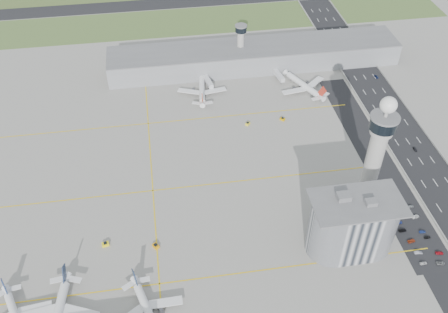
{
  "coord_description": "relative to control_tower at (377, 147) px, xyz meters",
  "views": [
    {
      "loc": [
        -31.09,
        -163.61,
        194.7
      ],
      "look_at": [
        0.0,
        35.0,
        15.0
      ],
      "focal_mm": 40.0,
      "sensor_mm": 36.0,
      "label": 1
    }
  ],
  "objects": [
    {
      "name": "ground",
      "position": [
        -72.0,
        -8.0,
        -35.04
      ],
      "size": [
        1000.0,
        1000.0,
        0.0
      ],
      "primitive_type": "plane",
      "color": "#9F9D94"
    },
    {
      "name": "grass_strip_0",
      "position": [
        -92.0,
        217.0,
        -35.0
      ],
      "size": [
        480.0,
        50.0,
        0.08
      ],
      "primitive_type": "cube",
      "color": "#546F34",
      "rests_on": "ground"
    },
    {
      "name": "runway",
      "position": [
        -92.0,
        254.0,
        -34.98
      ],
      "size": [
        480.0,
        22.0,
        0.1
      ],
      "primitive_type": "cube",
      "color": "black",
      "rests_on": "ground"
    },
    {
      "name": "highway",
      "position": [
        43.0,
        -8.0,
        -34.99
      ],
      "size": [
        28.0,
        500.0,
        0.1
      ],
      "primitive_type": "cube",
      "color": "black",
      "rests_on": "ground"
    },
    {
      "name": "barrier_left",
      "position": [
        29.0,
        -8.0,
        -34.44
      ],
      "size": [
        0.6,
        500.0,
        1.2
      ],
      "primitive_type": "cube",
      "color": "#9E9E99",
      "rests_on": "ground"
    },
    {
      "name": "landside_road",
      "position": [
        18.0,
        -18.0,
        -35.0
      ],
      "size": [
        18.0,
        260.0,
        0.08
      ],
      "primitive_type": "cube",
      "color": "black",
      "rests_on": "ground"
    },
    {
      "name": "parking_lot",
      "position": [
        16.0,
        -30.0,
        -34.99
      ],
      "size": [
        20.0,
        44.0,
        0.1
      ],
      "primitive_type": "cube",
      "color": "black",
      "rests_on": "ground"
    },
    {
      "name": "taxiway_line_h_0",
      "position": [
        -112.0,
        -38.0,
        -35.04
      ],
      "size": [
        260.0,
        0.6,
        0.01
      ],
      "primitive_type": "cube",
      "color": "yellow",
      "rests_on": "ground"
    },
    {
      "name": "taxiway_line_h_1",
      "position": [
        -112.0,
        22.0,
        -35.04
      ],
      "size": [
        260.0,
        0.6,
        0.01
      ],
      "primitive_type": "cube",
      "color": "yellow",
      "rests_on": "ground"
    },
    {
      "name": "taxiway_line_h_2",
      "position": [
        -112.0,
        82.0,
        -35.04
      ],
      "size": [
        260.0,
        0.6,
        0.01
      ],
      "primitive_type": "cube",
      "color": "yellow",
      "rests_on": "ground"
    },
    {
      "name": "taxiway_line_v",
      "position": [
        -112.0,
        22.0,
        -35.04
      ],
      "size": [
        0.6,
        260.0,
        0.01
      ],
      "primitive_type": "cube",
      "color": "yellow",
      "rests_on": "ground"
    },
    {
      "name": "control_tower",
      "position": [
        0.0,
        0.0,
        0.0
      ],
      "size": [
        14.0,
        14.0,
        64.5
      ],
      "color": "#ADAAA5",
      "rests_on": "ground"
    },
    {
      "name": "secondary_tower",
      "position": [
        -42.0,
        142.0,
        -16.24
      ],
      "size": [
        8.6,
        8.6,
        31.9
      ],
      "color": "#ADAAA5",
      "rests_on": "ground"
    },
    {
      "name": "admin_building",
      "position": [
        -20.01,
        -30.0,
        -19.74
      ],
      "size": [
        42.0,
        24.0,
        33.5
      ],
      "color": "#B2B2B7",
      "rests_on": "ground"
    },
    {
      "name": "terminal_pier",
      "position": [
        -32.0,
        140.0,
        -27.14
      ],
      "size": [
        210.0,
        32.0,
        15.8
      ],
      "color": "gray",
      "rests_on": "ground"
    },
    {
      "name": "airplane_near_b",
      "position": [
        -155.65,
        -49.39,
        -29.21
      ],
      "size": [
        40.5,
        45.89,
        11.67
      ],
      "primitive_type": null,
      "rotation": [
        0.0,
        0.0,
        -1.7
      ],
      "color": "white",
      "rests_on": "ground"
    },
    {
      "name": "airplane_near_c",
      "position": [
        -117.47,
        -53.49,
        -29.73
      ],
      "size": [
        42.0,
        45.75,
        10.61
      ],
      "primitive_type": null,
      "rotation": [
        0.0,
        0.0,
        -1.27
      ],
      "color": "white",
      "rests_on": "ground"
    },
    {
      "name": "airplane_far_a",
      "position": [
        -74.13,
        110.58,
        -29.53
      ],
      "size": [
        37.37,
        42.64,
        11.02
      ],
      "primitive_type": null,
      "rotation": [
        0.0,
        0.0,
        1.47
      ],
      "color": "white",
      "rests_on": "ground"
    },
    {
      "name": "airplane_far_b",
      "position": [
        -4.76,
        104.64,
        -29.16
      ],
      "size": [
        50.09,
        53.15,
        11.76
      ],
      "primitive_type": null,
      "rotation": [
        0.0,
        0.0,
        2.01
      ],
      "color": "white",
      "rests_on": "ground"
    },
    {
      "name": "jet_bridge_far_0",
      "position": [
        -70.0,
        124.0,
        -32.19
      ],
      "size": [
        5.39,
        14.31,
        5.7
      ],
      "primitive_type": null,
      "rotation": [
        0.0,
        0.0,
        -1.4
      ],
      "color": "silver",
      "rests_on": "ground"
    },
    {
      "name": "jet_bridge_far_1",
      "position": [
        -20.0,
        124.0,
        -32.19
      ],
      "size": [
        5.39,
        14.31,
        5.7
      ],
      "primitive_type": null,
      "rotation": [
        0.0,
        0.0,
        -1.4
      ],
      "color": "silver",
      "rests_on": "ground"
    },
    {
      "name": "tug_1",
      "position": [
        -150.81,
        -46.28,
        -34.19
      ],
      "size": [
        3.0,
        3.49,
        1.71
      ],
      "primitive_type": null,
      "rotation": [
        0.0,
        0.0,
        -2.74
      ],
      "color": "gold",
      "rests_on": "ground"
    },
    {
      "name": "tug_2",
      "position": [
        -136.69,
        -11.79,
        -34.07
      ],
      "size": [
        3.74,
        2.93,
        1.95
      ],
      "primitive_type": null,
      "rotation": [
        0.0,
        0.0,
        -1.37
      ],
      "color": "yellow",
      "rests_on": "ground"
    },
    {
      "name": "tug_3",
      "position": [
        -112.47,
        -16.72,
        -34.07
      ],
      "size": [
        3.72,
        4.06,
        1.95
      ],
      "primitive_type": null,
      "rotation": [
        0.0,
        0.0,
        -2.59
      ],
      "color": "orange",
      "rests_on": "ground"
    },
    {
      "name": "tug_4",
      "position": [
        -49.9,
        71.17,
        -34.17
      ],
      "size": [
        3.53,
        3.6,
        1.74
      ],
      "primitive_type": null,
      "rotation": [
        0.0,
        0.0,
        2.41
      ],
      "color": "yellow",
      "rests_on": "ground"
    },
    {
      "name": "tug_5",
      "position": [
        -27.08,
        72.48,
        -34.17
      ],
      "size": [
        3.57,
        3.6,
        1.75
      ],
      "primitive_type": null,
      "rotation": [
        0.0,
        0.0,
        0.76
      ],
      "color": "#DA9E00",
      "rests_on": "ground"
    },
    {
      "name": "car_lot_0",
      "position": [
        11.77,
        -46.22,
        -34.44
      ],
      "size": [
        3.55,
        1.54,
        1.19
      ],
      "primitive_type": "imported",
      "rotation": [
        0.0,
        0.0,
        1.61
      ],
      "color": "silver",
      "rests_on": "ground"
    },
    {
      "name": "car_lot_1",
      "position": [
        12.16,
        -40.03,
        -34.4
      ],
      "size": [
        4.02,
        1.75,
        1.28
      ],
      "primitive_type": "imported",
      "rotation": [
        0.0,
        0.0,
        1.47
      ],
      "color": "#A0A1AF",
      "rests_on": "ground"
    },
    {
      "name": "car_lot_2",
      "position": [
        11.96,
        -32.84,
        -34.49
      ],
      "size": [
        4.2,
        2.44,
        1.1
      ],
      "primitive_type": "imported",
      "rotation": [
        0.0,
        0.0,
        1.73
      ],
      "color": "#AD3C1B",
      "rests_on": "ground"
    },
    {
      "name": "car_lot_3",
      "position": [
        10.39,
        -25.85,
        -34.45
      ],
      "size": [
        4.2,
        1.96,
        1.19
      ],
      "primitive_type": "imported",
      "rotation": [
        0.0,
        0.0,
        1.65
      ],
      "color": "black",
      "rests_on": "ground"
    },
    {
      "name": "car_lot_4",
      "position": [
        10.66,
        -20.65,
        -34.41
      ],
      "size": [
        3.75,
        1.59,
        1.26
      ],
      "primitive_type": "imported",
      "rotation": [
        0.0,
        0.0,
        1.6
      ],
      "color": "navy",
      "rests_on": "ground"
    },
    {
      "name": "car_lot_5",
      "position": [
        10.23,
        -14.68,
        -34.44
      ],
      "size": [
        3.64,
        1.28,
        1.2
      ],
      "primitive_type": "imported",
      "rotation": [
        0.0,
        0.0,
        1.57
      ],
      "color": "silver",
      "rests_on": "ground"
    },
    {
      "name": "car_lot_6",
      "position": [
        19.83,
        -47.49,
        -34.49
      ],
      "size": [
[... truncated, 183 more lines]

